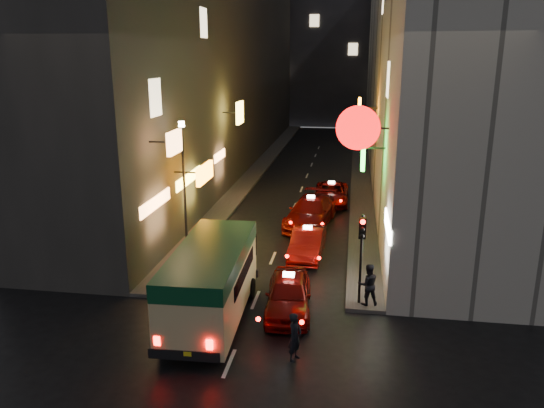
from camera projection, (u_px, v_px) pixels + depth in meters
The scene contains 14 objects.
building_left at pixel (216, 58), 43.79m from camera, with size 7.62×52.00×18.00m.
building_right at pixel (414, 59), 41.43m from camera, with size 8.22×52.03×18.00m.
building_far at pixel (331, 42), 72.51m from camera, with size 30.00×10.00×22.00m, color #36363B.
sidewalk_left at pixel (261, 166), 45.66m from camera, with size 1.50×52.00×0.15m, color #4C4946.
sidewalk_right at pixel (361, 169), 44.40m from camera, with size 1.50×52.00×0.15m, color #4C4946.
minibus at pixel (211, 275), 18.68m from camera, with size 2.51×6.60×2.81m.
taxi_near at pixel (289, 291), 19.65m from camera, with size 2.50×5.28×1.80m.
taxi_second at pixel (307, 240), 25.13m from camera, with size 2.19×5.01×1.74m.
taxi_third at pixel (311, 209), 29.70m from camera, with size 3.21×6.07×2.01m.
taxi_far at pixel (331, 192), 34.17m from camera, with size 1.98×4.79×1.69m.
pedestrian_crossing at pixel (295, 334), 16.49m from camera, with size 0.59×0.38×1.79m, color black.
pedestrian_sidewalk at pixel (368, 282), 19.87m from camera, with size 0.69×0.43×1.84m, color black.
traffic_light at pixel (362, 241), 19.45m from camera, with size 0.26×0.43×3.50m.
lamp_post at pixel (184, 178), 24.68m from camera, with size 0.28×0.28×6.22m.
Camera 1 is at (3.54, -10.17, 9.26)m, focal length 35.00 mm.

